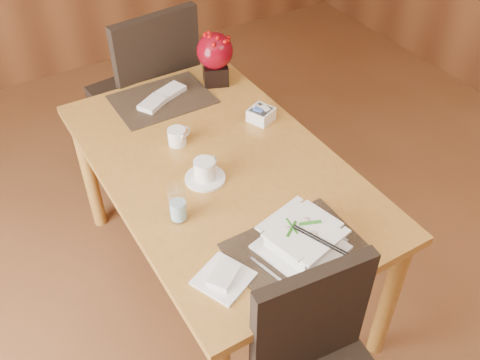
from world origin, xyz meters
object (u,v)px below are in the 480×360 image
soup_setting (302,239)px  sugar_caddy (261,115)px  creamer_jug (177,137)px  coffee_cup (205,172)px  bread_plate (224,278)px  far_chair (150,87)px  dining_table (219,181)px  berry_decor (215,56)px  water_glass (178,203)px

soup_setting → sugar_caddy: size_ratio=3.08×
creamer_jug → coffee_cup: bearing=-103.6°
sugar_caddy → bread_plate: (-0.59, -0.69, -0.02)m
soup_setting → far_chair: bearing=74.1°
coffee_cup → dining_table: bearing=31.6°
coffee_cup → sugar_caddy: 0.47m
soup_setting → far_chair: size_ratio=0.29×
creamer_jug → berry_decor: bearing=30.7°
water_glass → sugar_caddy: water_glass is taller
creamer_jug → sugar_caddy: (0.40, -0.04, -0.01)m
sugar_caddy → bread_plate: bearing=-130.4°
berry_decor → dining_table: bearing=-118.0°
dining_table → berry_decor: bearing=62.0°
coffee_cup → far_chair: 1.01m
dining_table → coffee_cup: (-0.10, -0.06, 0.14)m
water_glass → creamer_jug: (0.19, 0.41, -0.04)m
dining_table → soup_setting: (0.01, -0.55, 0.15)m
water_glass → sugar_caddy: bearing=31.8°
coffee_cup → water_glass: (-0.18, -0.14, 0.04)m
dining_table → bread_plate: (-0.28, -0.53, 0.10)m
sugar_caddy → berry_decor: 0.41m
coffee_cup → creamer_jug: (0.01, 0.27, -0.00)m
soup_setting → coffee_cup: soup_setting is taller
sugar_caddy → far_chair: bearing=107.1°
water_glass → far_chair: 1.20m
dining_table → coffee_cup: coffee_cup is taller
sugar_caddy → water_glass: bearing=-148.2°
dining_table → berry_decor: berry_decor is taller
bread_plate → water_glass: bearing=90.2°
sugar_caddy → berry_decor: bearing=92.3°
creamer_jug → sugar_caddy: bearing=-17.6°
creamer_jug → berry_decor: size_ratio=0.39×
dining_table → far_chair: far_chair is taller
berry_decor → far_chair: far_chair is taller
bread_plate → far_chair: bearing=76.1°
creamer_jug → berry_decor: 0.53m
sugar_caddy → far_chair: 0.81m
soup_setting → water_glass: (-0.29, 0.35, 0.03)m
soup_setting → bread_plate: (-0.29, 0.02, -0.05)m
dining_table → creamer_jug: size_ratio=14.95×
berry_decor → bread_plate: bearing=-117.9°
water_glass → bread_plate: (0.00, -0.33, -0.07)m
dining_table → sugar_caddy: sugar_caddy is taller
soup_setting → far_chair: 1.49m
soup_setting → water_glass: size_ratio=2.01×
berry_decor → coffee_cup: bearing=-122.5°
dining_table → creamer_jug: 0.26m
soup_setting → bread_plate: bearing=161.9°
coffee_cup → bread_plate: bearing=-111.3°
dining_table → water_glass: water_glass is taller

